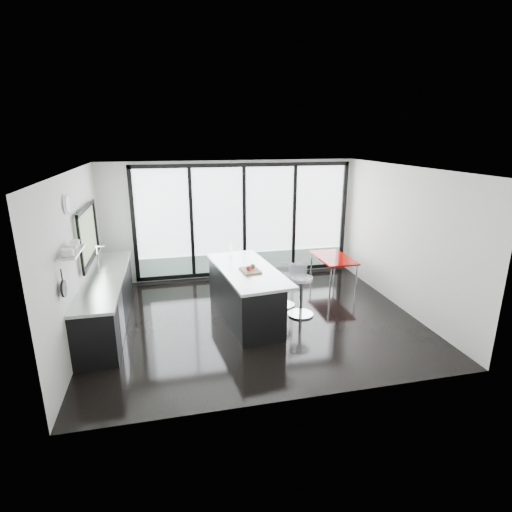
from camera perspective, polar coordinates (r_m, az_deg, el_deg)
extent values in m
cube|color=black|center=(7.70, -0.23, -8.90)|extent=(6.00, 5.00, 0.00)
cube|color=white|center=(6.95, -0.26, 12.35)|extent=(6.00, 5.00, 0.00)
cube|color=silver|center=(9.59, -3.52, 5.12)|extent=(6.00, 0.00, 2.80)
cube|color=white|center=(9.61, -1.72, 5.17)|extent=(5.00, 0.02, 2.50)
cube|color=gray|center=(9.84, -1.62, -0.76)|extent=(5.00, 0.02, 0.44)
cube|color=black|center=(9.42, -9.18, 4.72)|extent=(0.08, 0.04, 2.50)
cube|color=black|center=(9.57, -1.67, 5.12)|extent=(0.08, 0.04, 2.50)
cube|color=black|center=(9.89, 5.48, 5.43)|extent=(0.08, 0.04, 2.50)
cube|color=silver|center=(4.93, 6.16, -6.52)|extent=(6.00, 0.00, 2.80)
cube|color=silver|center=(7.20, -24.25, -0.36)|extent=(0.00, 5.00, 2.80)
cube|color=#6D875F|center=(8.00, -23.04, 2.88)|extent=(0.02, 1.60, 0.90)
cube|color=#AAADAF|center=(6.28, -24.87, 0.52)|extent=(0.25, 0.80, 0.03)
cylinder|color=white|center=(6.70, -25.44, 6.68)|extent=(0.04, 0.30, 0.30)
cylinder|color=black|center=(6.04, -25.78, -4.21)|extent=(0.03, 0.24, 0.24)
cube|color=silver|center=(8.36, 20.26, 2.34)|extent=(0.00, 5.00, 2.80)
cube|color=black|center=(7.82, -20.53, -6.13)|extent=(0.65, 3.20, 0.87)
cube|color=#AAADAF|center=(7.66, -20.88, -2.95)|extent=(0.69, 3.24, 0.05)
cube|color=#AAADAF|center=(8.13, -20.44, -1.78)|extent=(0.45, 0.48, 0.06)
cylinder|color=silver|center=(8.09, -21.67, -0.20)|extent=(0.02, 0.02, 0.44)
cube|color=#AAADAF|center=(7.10, -18.71, -8.43)|extent=(0.03, 0.60, 0.80)
cube|color=black|center=(7.60, -1.78, -5.52)|extent=(1.05, 2.38, 0.91)
cube|color=#AAADAF|center=(7.45, -1.20, -2.01)|extent=(1.26, 2.47, 0.05)
cube|color=tan|center=(7.29, -0.81, -2.07)|extent=(0.36, 0.45, 0.03)
sphere|color=maroon|center=(7.21, -1.07, -1.77)|extent=(0.10, 0.10, 0.09)
sphere|color=brown|center=(7.34, -0.48, -1.45)|extent=(0.10, 0.10, 0.09)
cylinder|color=silver|center=(8.09, -3.66, 0.78)|extent=(0.08, 0.08, 0.29)
cylinder|color=silver|center=(7.73, 6.46, -5.73)|extent=(0.55, 0.55, 0.78)
cylinder|color=silver|center=(8.14, 4.09, -4.87)|extent=(0.54, 0.54, 0.67)
cube|color=#8A0703|center=(9.43, 10.91, -2.08)|extent=(0.72, 1.26, 0.67)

